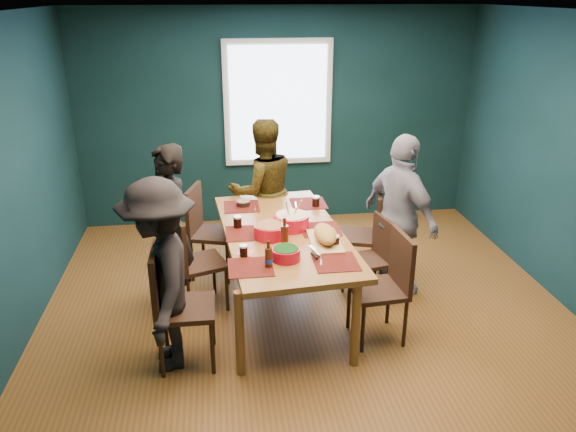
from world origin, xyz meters
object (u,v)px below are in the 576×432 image
chair_left_far (205,225)px  person_far_left (170,229)px  chair_right_near (389,279)px  chair_right_mid (374,252)px  person_right (400,217)px  person_near_left (161,277)px  dining_table (283,239)px  chair_left_near (173,298)px  cutting_board (325,236)px  chair_right_far (368,229)px  person_back (263,191)px  bowl_dumpling (291,221)px  bowl_salad (270,230)px  bowl_herbs (286,253)px  chair_left_mid (191,256)px

chair_left_far → person_far_left: bearing=-98.4°
chair_left_far → chair_right_near: 2.10m
chair_right_mid → person_far_left: (-1.93, 0.07, 0.32)m
chair_right_mid → person_right: (0.26, 0.05, 0.33)m
person_near_left → person_far_left: bearing=174.0°
dining_table → chair_left_near: (-0.97, -0.73, -0.13)m
chair_right_near → cutting_board: 0.66m
person_right → chair_right_near: bearing=132.3°
chair_right_mid → person_near_left: 2.14m
chair_right_mid → person_near_left: bearing=-168.5°
chair_right_far → person_back: (-1.04, 0.64, 0.24)m
chair_left_far → person_near_left: size_ratio=0.62×
chair_right_near → person_right: person_right is taller
bowl_dumpling → person_back: bearing=99.1°
person_far_left → cutting_board: person_far_left is taller
chair_left_near → person_near_left: bearing=-179.5°
bowl_salad → bowl_herbs: (0.08, -0.46, -0.01)m
person_back → bowl_salad: 1.26m
bowl_herbs → chair_right_far: bearing=47.2°
dining_table → chair_right_mid: chair_right_mid is taller
bowl_dumpling → chair_left_near: bearing=-142.7°
chair_left_far → chair_right_near: size_ratio=1.01×
dining_table → bowl_herbs: bowl_herbs is taller
chair_right_mid → bowl_salad: bearing=179.9°
person_right → cutting_board: size_ratio=2.54×
chair_right_near → bowl_salad: bearing=148.3°
person_right → person_near_left: size_ratio=1.03×
chair_right_mid → bowl_herbs: bearing=-156.3°
dining_table → person_right: bearing=2.5°
bowl_dumpling → bowl_herbs: bowl_dumpling is taller
bowl_salad → chair_right_near: bearing=-26.7°
person_far_left → person_right: bearing=67.2°
person_far_left → chair_left_mid: bearing=43.0°
chair_left_far → bowl_salad: chair_left_far is taller
person_near_left → person_back: bearing=147.9°
chair_left_far → chair_right_mid: (1.64, -0.70, -0.08)m
chair_right_near → chair_right_mid: bearing=79.4°
person_near_left → cutting_board: bearing=103.0°
chair_left_near → person_right: 2.32m
chair_left_far → bowl_herbs: 1.56m
bowl_salad → person_far_left: bearing=162.5°
chair_right_mid → bowl_salad: 1.12m
chair_left_mid → chair_right_near: bearing=-40.9°
chair_right_far → person_far_left: bearing=-152.4°
chair_right_far → person_back: person_back is taller
dining_table → bowl_dumpling: size_ratio=6.64×
dining_table → chair_left_far: 1.10m
chair_left_far → chair_right_near: (1.57, -1.40, -0.00)m
chair_left_mid → bowl_salad: (0.73, -0.20, 0.31)m
chair_left_far → bowl_herbs: chair_left_far is taller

